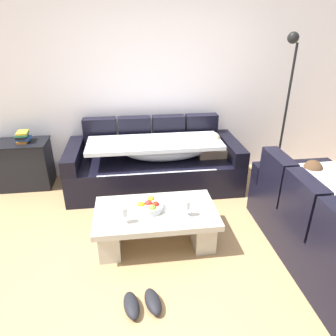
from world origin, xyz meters
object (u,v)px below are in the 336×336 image
at_px(coffee_table, 156,222).
at_px(pair_of_shoes, 142,303).
at_px(couch_along_wall, 157,163).
at_px(wine_glass_near_left, 124,212).
at_px(couch_near_window, 332,229).
at_px(book_stack_on_cabinet, 23,137).
at_px(side_cabinet, 23,164).
at_px(wine_glass_near_right, 187,205).
at_px(fruit_bowl, 149,206).
at_px(open_magazine, 178,207).
at_px(floor_lamp, 286,100).

bearing_deg(coffee_table, pair_of_shoes, -103.28).
relative_size(couch_along_wall, wine_glass_near_left, 13.55).
bearing_deg(couch_near_window, book_stack_on_cabinet, 59.45).
bearing_deg(couch_along_wall, wine_glass_near_left, -107.63).
distance_m(couch_near_window, pair_of_shoes, 1.84).
distance_m(wine_glass_near_left, side_cabinet, 2.10).
xyz_separation_m(wine_glass_near_right, pair_of_shoes, (-0.47, -0.67, -0.45)).
bearing_deg(side_cabinet, couch_near_window, -30.04).
distance_m(couch_along_wall, pair_of_shoes, 2.05).
bearing_deg(pair_of_shoes, wine_glass_near_left, 100.49).
distance_m(coffee_table, fruit_bowl, 0.20).
bearing_deg(side_cabinet, pair_of_shoes, -56.70).
relative_size(wine_glass_near_right, book_stack_on_cabinet, 0.76).
bearing_deg(coffee_table, wine_glass_near_right, -24.41).
distance_m(open_magazine, pair_of_shoes, 0.98).
height_order(couch_near_window, pair_of_shoes, couch_near_window).
relative_size(couch_near_window, coffee_table, 1.57).
distance_m(couch_near_window, fruit_bowl, 1.72).
height_order(fruit_bowl, wine_glass_near_right, wine_glass_near_right).
relative_size(wine_glass_near_left, pair_of_shoes, 0.49).
xyz_separation_m(floor_lamp, pair_of_shoes, (-2.07, -2.11, -1.07)).
bearing_deg(open_magazine, floor_lamp, 55.17).
bearing_deg(coffee_table, floor_lamp, 34.91).
distance_m(coffee_table, pair_of_shoes, 0.84).
xyz_separation_m(open_magazine, pair_of_shoes, (-0.41, -0.82, -0.34)).
relative_size(couch_near_window, side_cabinet, 2.62).
relative_size(couch_along_wall, side_cabinet, 3.13).
height_order(couch_along_wall, open_magazine, couch_along_wall).
xyz_separation_m(couch_near_window, wine_glass_near_left, (-1.90, 0.28, 0.16)).
height_order(open_magazine, book_stack_on_cabinet, book_stack_on_cabinet).
xyz_separation_m(wine_glass_near_right, book_stack_on_cabinet, (-1.87, 1.56, 0.22)).
relative_size(floor_lamp, pair_of_shoes, 5.78).
xyz_separation_m(wine_glass_near_left, pair_of_shoes, (0.12, -0.63, -0.45)).
bearing_deg(open_magazine, coffee_table, -158.05).
xyz_separation_m(couch_near_window, open_magazine, (-1.37, 0.46, 0.05)).
bearing_deg(side_cabinet, wine_glass_near_right, -38.86).
distance_m(couch_near_window, open_magazine, 1.45).
distance_m(couch_along_wall, wine_glass_near_left, 1.45).
height_order(fruit_bowl, wine_glass_near_left, wine_glass_near_left).
relative_size(couch_near_window, wine_glass_near_right, 11.34).
bearing_deg(couch_near_window, couch_along_wall, 41.56).
relative_size(coffee_table, open_magazine, 4.29).
height_order(couch_along_wall, fruit_bowl, couch_along_wall).
distance_m(couch_near_window, book_stack_on_cabinet, 3.71).
bearing_deg(fruit_bowl, side_cabinet, 138.56).
xyz_separation_m(wine_glass_near_left, open_magazine, (0.53, 0.18, -0.11)).
distance_m(wine_glass_near_left, book_stack_on_cabinet, 2.06).
distance_m(wine_glass_near_right, open_magazine, 0.19).
relative_size(fruit_bowl, open_magazine, 1.00).
relative_size(open_magazine, book_stack_on_cabinet, 1.28).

